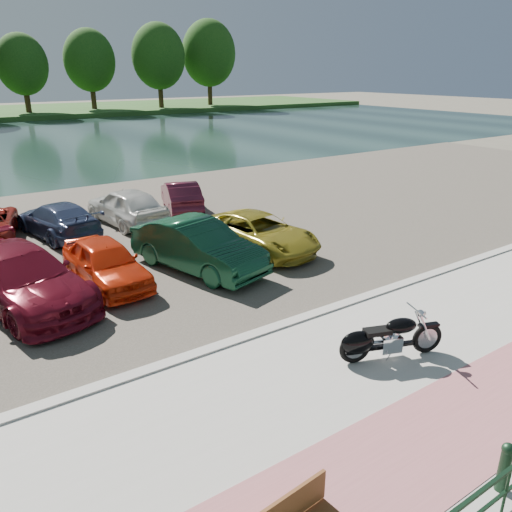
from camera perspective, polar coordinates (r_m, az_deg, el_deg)
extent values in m
plane|color=#595447|center=(11.38, 13.77, -10.58)|extent=(200.00, 200.00, 0.00)
cube|color=#AAA8A0|center=(10.83, 17.76, -12.43)|extent=(60.00, 6.00, 0.10)
cube|color=#9C585D|center=(10.15, 24.60, -15.50)|extent=(60.00, 2.00, 0.01)
cube|color=#AAA8A0|center=(12.57, 7.07, -6.60)|extent=(60.00, 0.30, 0.14)
cube|color=#433F36|center=(19.72, -10.34, 3.22)|extent=(60.00, 18.00, 0.04)
cube|color=#1A302B|center=(47.26, -25.42, 11.56)|extent=(120.00, 40.00, 0.00)
cylinder|color=black|center=(7.93, 26.60, -23.19)|extent=(0.04, 0.04, 0.90)
cylinder|color=black|center=(8.44, 26.46, -21.05)|extent=(0.16, 0.16, 0.70)
sphere|color=black|center=(8.21, 26.88, -19.08)|extent=(0.18, 0.18, 0.18)
cylinder|color=#322212|center=(73.62, -24.75, 16.44)|extent=(0.70, 0.70, 4.50)
ellipsoid|color=#133A10|center=(73.56, -25.19, 19.21)|extent=(6.30, 6.30, 7.56)
cylinder|color=#322212|center=(77.12, -18.16, 17.53)|extent=(0.70, 0.70, 4.95)
ellipsoid|color=#133A10|center=(77.08, -18.50, 20.45)|extent=(6.93, 6.93, 8.32)
cylinder|color=#322212|center=(77.63, -10.87, 18.32)|extent=(0.70, 0.70, 5.40)
ellipsoid|color=#133A10|center=(77.62, -11.10, 21.50)|extent=(7.56, 7.56, 9.07)
cylinder|color=#322212|center=(82.92, -5.31, 18.85)|extent=(0.70, 0.70, 5.85)
ellipsoid|color=#133A10|center=(82.92, -5.42, 22.08)|extent=(8.19, 8.19, 9.83)
torus|color=black|center=(11.28, 18.95, -8.86)|extent=(0.68, 0.35, 0.68)
torus|color=black|center=(10.53, 11.23, -10.27)|extent=(0.68, 0.35, 0.68)
cylinder|color=#B2B2B7|center=(11.28, 18.95, -8.86)|extent=(0.45, 0.22, 0.46)
cylinder|color=#B2B2B7|center=(10.53, 11.23, -10.27)|extent=(0.45, 0.22, 0.46)
cylinder|color=silver|center=(11.00, 18.79, -7.83)|extent=(0.32, 0.16, 0.63)
cylinder|color=silver|center=(11.14, 18.24, -7.38)|extent=(0.32, 0.16, 0.63)
cylinder|color=silver|center=(10.80, 17.88, -5.95)|extent=(0.29, 0.72, 0.04)
sphere|color=silver|center=(10.89, 18.29, -6.26)|extent=(0.21, 0.21, 0.16)
sphere|color=silver|center=(10.92, 18.60, -6.20)|extent=(0.14, 0.14, 0.11)
cube|color=black|center=(11.14, 19.13, -7.47)|extent=(0.47, 0.29, 0.06)
cube|color=black|center=(10.91, 15.20, -9.84)|extent=(1.16, 0.51, 0.08)
cube|color=silver|center=(10.86, 15.00, -9.56)|extent=(0.53, 0.46, 0.34)
cylinder|color=silver|center=(10.80, 15.57, -8.56)|extent=(0.29, 0.25, 0.27)
cylinder|color=silver|center=(10.71, 14.62, -8.72)|extent=(0.29, 0.25, 0.27)
ellipsoid|color=black|center=(10.79, 16.26, -7.66)|extent=(0.76, 0.57, 0.32)
cube|color=black|center=(10.57, 13.71, -8.37)|extent=(0.61, 0.45, 0.10)
ellipsoid|color=black|center=(10.49, 11.53, -9.67)|extent=(0.80, 0.57, 0.50)
cube|color=black|center=(10.51, 11.25, -10.04)|extent=(0.44, 0.31, 0.30)
cylinder|color=silver|center=(10.91, 13.13, -10.01)|extent=(1.06, 0.46, 0.09)
cylinder|color=silver|center=(10.87, 13.17, -9.65)|extent=(1.06, 0.46, 0.09)
cylinder|color=#B2B2B7|center=(10.79, 14.88, -11.11)|extent=(0.07, 0.14, 0.22)
imported|color=maroon|center=(14.05, -25.21, -2.28)|extent=(3.27, 5.53, 1.50)
imported|color=red|center=(14.60, -16.77, -0.76)|extent=(1.75, 3.87, 1.29)
imported|color=#103C25|center=(15.09, -6.67, 1.13)|extent=(2.75, 4.85, 1.51)
imported|color=olive|center=(16.66, 0.33, 2.68)|extent=(2.75, 4.77, 1.25)
imported|color=navy|center=(19.53, -21.68, 3.90)|extent=(2.49, 4.57, 1.26)
imported|color=silver|center=(20.24, -14.57, 5.55)|extent=(2.26, 4.48, 1.46)
imported|color=#501525|center=(21.89, -8.56, 6.82)|extent=(2.43, 4.07, 1.27)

